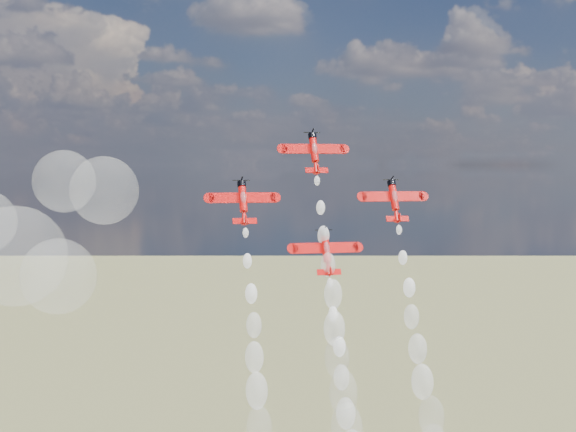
% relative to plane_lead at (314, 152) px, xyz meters
% --- Properties ---
extents(plane_lead, '(12.09, 6.11, 7.99)m').
position_rel_plane_lead_xyz_m(plane_lead, '(0.00, 0.00, 0.00)').
color(plane_lead, red).
rests_on(plane_lead, ground).
extents(plane_left, '(12.09, 6.11, 7.99)m').
position_rel_plane_lead_xyz_m(plane_left, '(-14.29, -4.49, -8.93)').
color(plane_left, red).
rests_on(plane_left, ground).
extents(plane_right, '(12.09, 6.11, 7.99)m').
position_rel_plane_lead_xyz_m(plane_right, '(14.29, -4.49, -8.93)').
color(plane_right, red).
rests_on(plane_right, ground).
extents(plane_slot, '(12.09, 6.11, 7.99)m').
position_rel_plane_lead_xyz_m(plane_slot, '(0.00, -8.98, -17.87)').
color(plane_slot, red).
rests_on(plane_slot, ground).
extents(smoke_trail_lead, '(5.14, 22.72, 43.50)m').
position_rel_plane_lead_xyz_m(smoke_trail_lead, '(-0.11, -18.50, -37.20)').
color(smoke_trail_lead, white).
rests_on(smoke_trail_lead, plane_lead).
extents(smoke_trail_right, '(5.38, 22.91, 43.28)m').
position_rel_plane_lead_xyz_m(smoke_trail_right, '(14.58, -22.97, -46.27)').
color(smoke_trail_right, white).
rests_on(smoke_trail_right, plane_right).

